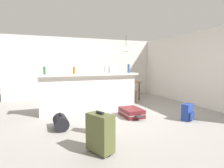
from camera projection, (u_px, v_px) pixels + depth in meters
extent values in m
cube|color=gray|center=(113.00, 114.00, 5.16)|extent=(13.00, 13.00, 0.05)
cube|color=silver|center=(87.00, 68.00, 7.85)|extent=(6.60, 0.10, 2.50)
cube|color=silver|center=(190.00, 69.00, 6.40)|extent=(0.10, 6.00, 2.50)
cube|color=silver|center=(90.00, 94.00, 5.26)|extent=(2.80, 0.20, 1.08)
cube|color=white|center=(90.00, 75.00, 5.20)|extent=(2.96, 0.40, 0.05)
cylinder|color=#2D6B38|center=(45.00, 71.00, 4.76)|extent=(0.06, 0.06, 0.21)
cylinder|color=#9E661E|center=(74.00, 70.00, 4.99)|extent=(0.07, 0.07, 0.20)
cylinder|color=silver|center=(105.00, 70.00, 5.28)|extent=(0.07, 0.07, 0.22)
cylinder|color=#284C89|center=(129.00, 69.00, 5.70)|extent=(0.08, 0.08, 0.27)
cube|color=silver|center=(113.00, 70.00, 5.46)|extent=(0.26, 0.18, 0.22)
cube|color=#4C331E|center=(124.00, 82.00, 7.10)|extent=(1.10, 0.80, 0.04)
cylinder|color=#4C331E|center=(116.00, 93.00, 6.65)|extent=(0.06, 0.06, 0.70)
cylinder|color=#4C331E|center=(139.00, 91.00, 7.00)|extent=(0.06, 0.06, 0.70)
cylinder|color=#4C331E|center=(109.00, 90.00, 7.28)|extent=(0.06, 0.06, 0.70)
cylinder|color=#4C331E|center=(131.00, 89.00, 7.63)|extent=(0.06, 0.06, 0.70)
cube|color=#4C331E|center=(130.00, 91.00, 6.52)|extent=(0.41, 0.41, 0.04)
cube|color=#4C331E|center=(128.00, 84.00, 6.66)|extent=(0.40, 0.05, 0.48)
cylinder|color=#4C331E|center=(128.00, 98.00, 6.34)|extent=(0.04, 0.04, 0.41)
cylinder|color=#4C331E|center=(136.00, 98.00, 6.45)|extent=(0.04, 0.04, 0.41)
cylinder|color=#4C331E|center=(124.00, 97.00, 6.64)|extent=(0.04, 0.04, 0.41)
cylinder|color=#4C331E|center=(132.00, 96.00, 6.75)|extent=(0.04, 0.04, 0.41)
cube|color=#4C331E|center=(120.00, 87.00, 7.68)|extent=(0.42, 0.42, 0.04)
cube|color=#4C331E|center=(122.00, 81.00, 7.49)|extent=(0.40, 0.06, 0.48)
cylinder|color=#4C331E|center=(122.00, 92.00, 7.92)|extent=(0.04, 0.04, 0.41)
cylinder|color=#4C331E|center=(115.00, 92.00, 7.79)|extent=(0.04, 0.04, 0.41)
cylinder|color=#4C331E|center=(125.00, 93.00, 7.63)|extent=(0.04, 0.04, 0.41)
cylinder|color=#4C331E|center=(118.00, 93.00, 7.50)|extent=(0.04, 0.04, 0.41)
cylinder|color=black|center=(126.00, 42.00, 6.92)|extent=(0.01, 0.01, 0.47)
cone|color=white|center=(126.00, 49.00, 6.95)|extent=(0.34, 0.34, 0.14)
sphere|color=white|center=(126.00, 51.00, 6.96)|extent=(0.07, 0.07, 0.07)
cube|color=maroon|center=(131.00, 112.00, 4.87)|extent=(0.49, 0.69, 0.22)
cube|color=gray|center=(131.00, 112.00, 4.87)|extent=(0.50, 0.70, 0.02)
cube|color=#2D2D33|center=(139.00, 116.00, 4.50)|extent=(0.18, 0.14, 0.02)
cube|color=orange|center=(95.00, 123.00, 3.70)|extent=(0.33, 0.30, 0.42)
cube|color=#AB5918|center=(97.00, 125.00, 3.81)|extent=(0.22, 0.17, 0.19)
cube|color=black|center=(97.00, 126.00, 3.59)|extent=(0.04, 0.04, 0.36)
cube|color=black|center=(90.00, 125.00, 3.62)|extent=(0.04, 0.04, 0.36)
cube|color=#233D93|center=(187.00, 112.00, 4.51)|extent=(0.33, 0.27, 0.42)
cube|color=navy|center=(191.00, 116.00, 4.44)|extent=(0.23, 0.13, 0.19)
cube|color=black|center=(182.00, 113.00, 4.54)|extent=(0.04, 0.04, 0.36)
cube|color=black|center=(185.00, 112.00, 4.64)|extent=(0.04, 0.04, 0.36)
cube|color=#51562D|center=(100.00, 132.00, 2.86)|extent=(0.40, 0.50, 0.60)
cylinder|color=black|center=(109.00, 155.00, 2.76)|extent=(0.05, 0.07, 0.06)
cylinder|color=black|center=(93.00, 147.00, 3.02)|extent=(0.05, 0.07, 0.06)
cube|color=#232328|center=(100.00, 113.00, 2.82)|extent=(0.10, 0.14, 0.04)
cylinder|color=black|center=(61.00, 122.00, 3.93)|extent=(0.31, 0.49, 0.30)
cube|color=black|center=(61.00, 115.00, 3.91)|extent=(0.03, 0.20, 0.04)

